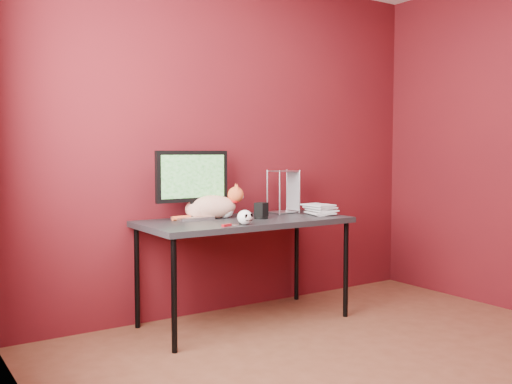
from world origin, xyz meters
TOP-DOWN VIEW (x-y plane):
  - room at (0.00, 0.00)m, footprint 3.52×3.52m
  - desk at (-0.15, 1.37)m, footprint 1.50×0.70m
  - monitor at (-0.47, 1.56)m, footprint 0.56×0.19m
  - cat at (-0.33, 1.54)m, footprint 0.53×0.31m
  - skull_mug at (-0.33, 1.09)m, footprint 0.10×0.10m
  - speaker at (-0.04, 1.32)m, footprint 0.11×0.10m
  - book_stack at (0.41, 1.32)m, footprint 0.22×0.27m
  - wire_rack at (0.32, 1.55)m, footprint 0.21×0.17m
  - pocket_knife at (-0.46, 1.09)m, footprint 0.08×0.05m
  - black_gadget at (-0.30, 1.15)m, footprint 0.05×0.04m
  - washer at (-0.39, 1.11)m, footprint 0.05×0.05m

SIDE VIEW (x-z plane):
  - desk at x=-0.15m, z-range 0.32..1.07m
  - washer at x=-0.39m, z-range 0.75..0.75m
  - pocket_knife at x=-0.46m, z-range 0.75..0.77m
  - black_gadget at x=-0.30m, z-range 0.75..0.77m
  - skull_mug at x=-0.33m, z-range 0.75..0.85m
  - speaker at x=-0.04m, z-range 0.75..0.86m
  - cat at x=-0.33m, z-range 0.71..0.96m
  - wire_rack at x=0.32m, z-range 0.75..1.09m
  - monitor at x=-0.47m, z-range 0.78..1.27m
  - book_stack at x=0.41m, z-range 0.75..1.67m
  - room at x=0.00m, z-range 0.14..2.75m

